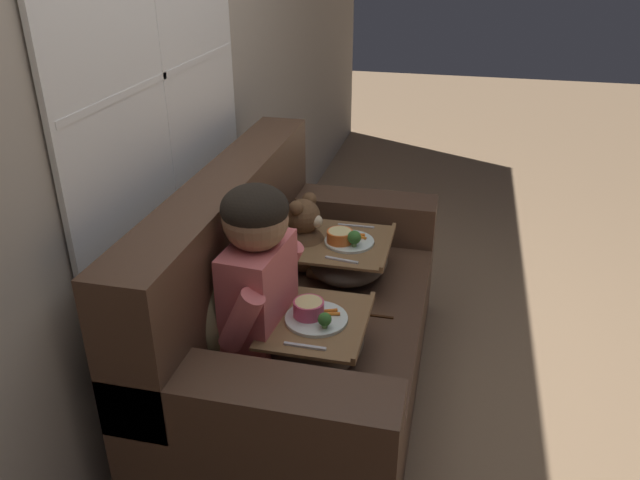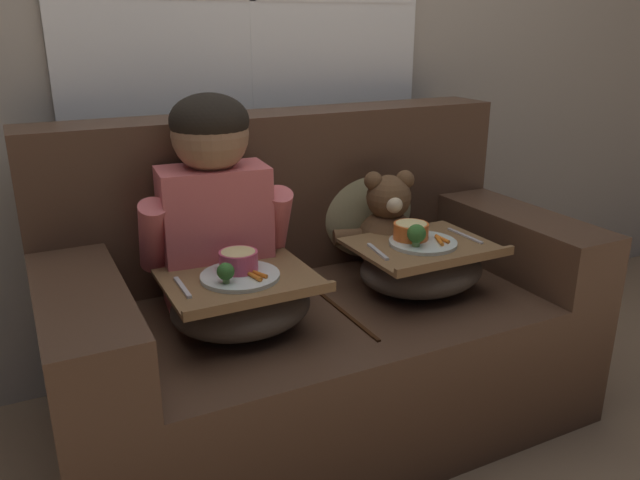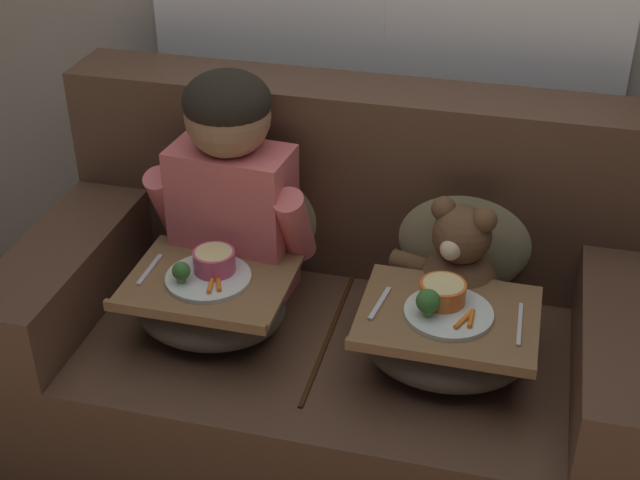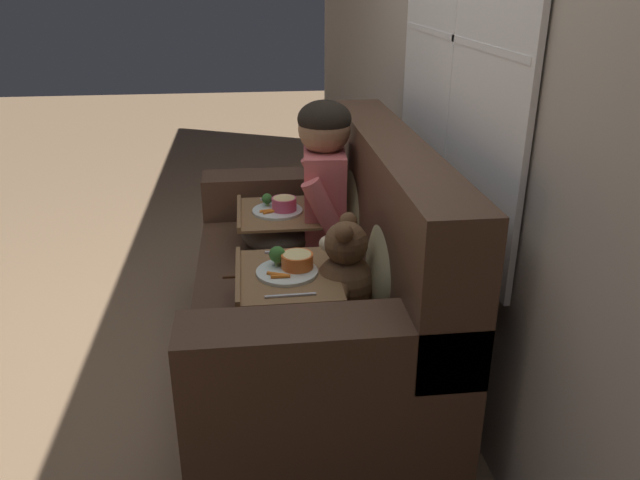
% 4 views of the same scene
% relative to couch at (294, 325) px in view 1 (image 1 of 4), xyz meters
% --- Properties ---
extents(ground_plane, '(14.00, 14.00, 0.00)m').
position_rel_couch_xyz_m(ground_plane, '(0.00, -0.07, -0.36)').
color(ground_plane, '#8E7051').
extents(wall_back_with_window, '(8.00, 0.08, 2.60)m').
position_rel_couch_xyz_m(wall_back_with_window, '(0.00, 0.52, 0.94)').
color(wall_back_with_window, '#A89E8E').
rests_on(wall_back_with_window, ground_plane).
extents(couch, '(1.68, 0.91, 1.00)m').
position_rel_couch_xyz_m(couch, '(0.00, 0.00, 0.00)').
color(couch, '#4C3323').
rests_on(couch, ground_plane).
extents(throw_pillow_behind_child, '(0.43, 0.21, 0.45)m').
position_rel_couch_xyz_m(throw_pillow_behind_child, '(-0.31, 0.19, 0.30)').
color(throw_pillow_behind_child, '#898456').
rests_on(throw_pillow_behind_child, couch).
extents(throw_pillow_behind_teddy, '(0.39, 0.19, 0.41)m').
position_rel_couch_xyz_m(throw_pillow_behind_teddy, '(0.31, 0.19, 0.30)').
color(throw_pillow_behind_teddy, tan).
rests_on(throw_pillow_behind_teddy, couch).
extents(child_figure, '(0.47, 0.24, 0.65)m').
position_rel_couch_xyz_m(child_figure, '(-0.31, 0.04, 0.45)').
color(child_figure, '#DB6666').
rests_on(child_figure, couch).
extents(teddy_bear, '(0.38, 0.28, 0.36)m').
position_rel_couch_xyz_m(teddy_bear, '(0.31, 0.03, 0.25)').
color(teddy_bear, brown).
rests_on(teddy_bear, couch).
extents(lap_tray_child, '(0.42, 0.36, 0.23)m').
position_rel_couch_xyz_m(lap_tray_child, '(-0.31, -0.17, 0.18)').
color(lap_tray_child, '#473D33').
rests_on(lap_tray_child, child_figure).
extents(lap_tray_teddy, '(0.44, 0.36, 0.24)m').
position_rel_couch_xyz_m(lap_tray_teddy, '(0.31, -0.17, 0.18)').
color(lap_tray_teddy, '#473D33').
rests_on(lap_tray_teddy, teddy_bear).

